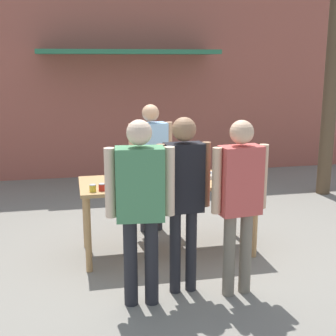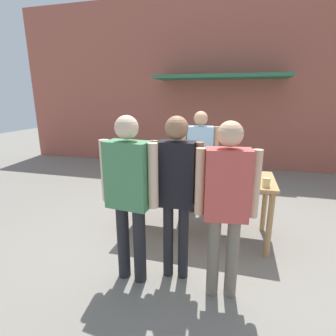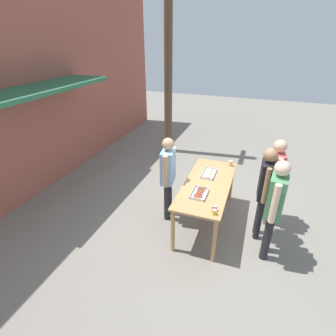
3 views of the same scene
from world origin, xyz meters
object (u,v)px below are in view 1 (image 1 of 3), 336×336
object	(u,v)px
condiment_jar_mustard	(93,188)
person_server_behind_table	(151,157)
food_tray_sausages	(132,180)
person_customer_waiting_in_line	(184,189)
food_tray_buns	(194,176)
condiment_jar_ketchup	(102,187)
beer_cup	(248,178)
person_customer_with_cup	(240,193)
person_customer_holding_hotdog	(140,198)

from	to	relation	value
condiment_jar_mustard	person_server_behind_table	bearing A→B (deg)	52.35
person_server_behind_table	condiment_jar_mustard	bearing A→B (deg)	-136.20
food_tray_sausages	person_customer_waiting_in_line	xyz separation A→B (m)	(0.36, -1.04, 0.16)
food_tray_buns	condiment_jar_ketchup	size ratio (longest dim) A/B	5.72
food_tray_sausages	condiment_jar_ketchup	size ratio (longest dim) A/B	5.07
person_server_behind_table	person_customer_waiting_in_line	xyz separation A→B (m)	(0.02, -1.74, 0.05)
food_tray_buns	beer_cup	size ratio (longest dim) A/B	4.15
food_tray_buns	person_customer_waiting_in_line	xyz separation A→B (m)	(-0.38, -1.04, 0.15)
beer_cup	person_customer_with_cup	distance (m)	0.96
food_tray_sausages	beer_cup	xyz separation A→B (m)	(1.30, -0.34, 0.04)
condiment_jar_ketchup	person_customer_holding_hotdog	bearing A→B (deg)	-71.73
food_tray_sausages	condiment_jar_ketchup	xyz separation A→B (m)	(-0.37, -0.33, 0.03)
person_customer_with_cup	condiment_jar_mustard	bearing A→B (deg)	-39.61
condiment_jar_ketchup	person_server_behind_table	size ratio (longest dim) A/B	0.05
person_customer_waiting_in_line	food_tray_sausages	bearing A→B (deg)	-73.56
food_tray_sausages	person_server_behind_table	size ratio (longest dim) A/B	0.24
condiment_jar_ketchup	person_customer_waiting_in_line	world-z (taller)	person_customer_waiting_in_line
food_tray_sausages	beer_cup	world-z (taller)	beer_cup
person_customer_with_cup	condiment_jar_ketchup	bearing A→B (deg)	-42.18
beer_cup	person_customer_holding_hotdog	bearing A→B (deg)	-148.09
person_customer_holding_hotdog	person_customer_waiting_in_line	world-z (taller)	person_customer_holding_hotdog
condiment_jar_mustard	beer_cup	size ratio (longest dim) A/B	0.72
condiment_jar_mustard	person_server_behind_table	size ratio (longest dim) A/B	0.05
person_customer_with_cup	person_customer_waiting_in_line	bearing A→B (deg)	-24.64
condiment_jar_ketchup	food_tray_sausages	bearing A→B (deg)	42.22
food_tray_sausages	food_tray_buns	size ratio (longest dim) A/B	0.89
person_server_behind_table	condiment_jar_ketchup	bearing A→B (deg)	-133.13
person_customer_with_cup	person_customer_waiting_in_line	size ratio (longest dim) A/B	0.99
food_tray_buns	person_customer_holding_hotdog	distance (m)	1.46
food_tray_buns	person_customer_with_cup	xyz separation A→B (m)	(0.13, -1.19, 0.13)
person_customer_with_cup	person_customer_waiting_in_line	world-z (taller)	person_customer_waiting_in_line
person_server_behind_table	person_customer_holding_hotdog	size ratio (longest dim) A/B	0.97
person_customer_with_cup	person_customer_waiting_in_line	xyz separation A→B (m)	(-0.51, 0.16, 0.03)
condiment_jar_ketchup	person_customer_holding_hotdog	world-z (taller)	person_customer_holding_hotdog
food_tray_sausages	food_tray_buns	bearing A→B (deg)	-0.02
food_tray_sausages	person_customer_with_cup	xyz separation A→B (m)	(0.87, -1.19, 0.14)
food_tray_sausages	person_customer_with_cup	bearing A→B (deg)	-53.87
person_server_behind_table	person_customer_waiting_in_line	distance (m)	1.74
condiment_jar_mustard	person_customer_waiting_in_line	bearing A→B (deg)	-39.49
food_tray_buns	person_server_behind_table	bearing A→B (deg)	119.30
person_server_behind_table	person_customer_with_cup	world-z (taller)	person_customer_with_cup
condiment_jar_ketchup	person_server_behind_table	bearing A→B (deg)	55.41
condiment_jar_ketchup	person_customer_waiting_in_line	xyz separation A→B (m)	(0.73, -0.70, 0.14)
person_server_behind_table	person_customer_with_cup	xyz separation A→B (m)	(0.52, -1.90, 0.02)
person_customer_holding_hotdog	person_customer_with_cup	bearing A→B (deg)	-173.52
condiment_jar_mustard	person_server_behind_table	xyz separation A→B (m)	(0.82, 1.06, 0.09)
condiment_jar_mustard	condiment_jar_ketchup	bearing A→B (deg)	10.13
person_customer_holding_hotdog	condiment_jar_mustard	bearing A→B (deg)	-59.54
person_customer_holding_hotdog	person_customer_waiting_in_line	bearing A→B (deg)	-153.74
person_customer_holding_hotdog	person_customer_with_cup	distance (m)	0.95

